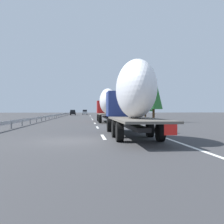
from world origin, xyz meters
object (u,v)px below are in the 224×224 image
Objects in this scene: truck_trailing at (132,96)px; car_black_suv at (73,112)px; truck_lead at (107,104)px; road_sign at (115,108)px; car_silver_hatch at (85,112)px.

truck_trailing is 74.54m from car_black_suv.
road_sign is at bearing -9.10° from truck_lead.
truck_lead is 64.57m from car_silver_hatch.
truck_trailing is at bearing -177.62° from car_silver_hatch.
car_silver_hatch is at bearing 2.38° from truck_trailing.
truck_trailing is 40.13m from road_sign.
car_black_suv is at bearing 160.43° from car_silver_hatch.
car_silver_hatch is (10.95, -3.89, 0.02)m from car_black_suv.
truck_lead is 2.67× the size of car_silver_hatch.
car_black_suv is at bearing 7.90° from truck_lead.
truck_lead is at bearing 0.00° from truck_trailing.
truck_lead is 54.04m from car_black_suv.
road_sign is (-34.15, -10.52, 1.22)m from car_black_suv.
car_black_suv is (74.16, 7.42, -1.63)m from truck_trailing.
car_black_suv is (53.50, 7.42, -1.64)m from truck_lead.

